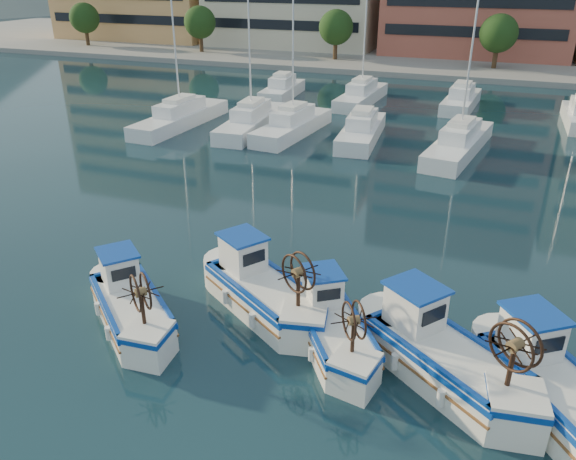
# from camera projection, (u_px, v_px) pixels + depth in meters

# --- Properties ---
(ground) EXTENTS (300.00, 300.00, 0.00)m
(ground) POSITION_uv_depth(u_px,v_px,m) (272.00, 346.00, 17.47)
(ground) COLOR #1A3D44
(ground) RESTS_ON ground
(yacht_marina) EXTENTS (38.26, 22.43, 11.50)m
(yacht_marina) POSITION_uv_depth(u_px,v_px,m) (379.00, 117.00, 41.72)
(yacht_marina) COLOR white
(yacht_marina) RESTS_ON ground
(fishing_boat_a) EXTENTS (4.37, 4.11, 2.76)m
(fishing_boat_a) POSITION_uv_depth(u_px,v_px,m) (130.00, 303.00, 18.29)
(fishing_boat_a) COLOR white
(fishing_boat_a) RESTS_ON ground
(fishing_boat_b) EXTENTS (4.94, 4.17, 3.02)m
(fishing_boat_b) POSITION_uv_depth(u_px,v_px,m) (261.00, 288.00, 19.00)
(fishing_boat_b) COLOR white
(fishing_boat_b) RESTS_ON ground
(fishing_boat_c) EXTENTS (3.72, 4.30, 2.64)m
(fishing_boat_c) POSITION_uv_depth(u_px,v_px,m) (332.00, 325.00, 17.23)
(fishing_boat_c) COLOR white
(fishing_boat_c) RESTS_ON ground
(fishing_boat_d) EXTENTS (5.03, 4.46, 3.12)m
(fishing_boat_d) POSITION_uv_depth(u_px,v_px,m) (441.00, 353.00, 15.78)
(fishing_boat_d) COLOR white
(fishing_boat_d) RESTS_ON ground
(fishing_boat_e) EXTENTS (4.32, 4.89, 3.02)m
(fishing_boat_e) POSITION_uv_depth(u_px,v_px,m) (553.00, 386.00, 14.58)
(fishing_boat_e) COLOR white
(fishing_boat_e) RESTS_ON ground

